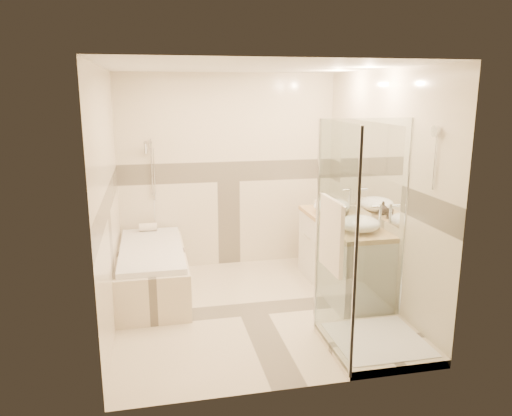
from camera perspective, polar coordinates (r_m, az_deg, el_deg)
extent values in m
cube|color=beige|center=(5.45, -0.49, -11.51)|extent=(2.80, 3.00, 0.01)
cube|color=silver|center=(4.95, -0.55, 15.88)|extent=(2.80, 3.00, 0.01)
cube|color=beige|center=(6.51, -3.18, 4.16)|extent=(2.80, 0.01, 2.50)
cube|color=beige|center=(3.63, 4.25, -3.24)|extent=(2.80, 0.01, 2.50)
cube|color=beige|center=(4.97, -16.59, 0.76)|extent=(0.01, 3.00, 2.50)
cube|color=beige|center=(5.50, 13.98, 2.09)|extent=(0.01, 3.00, 2.50)
cube|color=white|center=(5.73, 12.63, 4.63)|extent=(0.01, 1.60, 1.00)
cylinder|color=silver|center=(6.39, -11.84, 4.63)|extent=(0.02, 0.02, 0.70)
cube|color=beige|center=(5.86, -11.75, -7.28)|extent=(0.75, 1.70, 0.50)
cube|color=white|center=(5.77, -11.88, -4.67)|extent=(0.69, 1.60, 0.06)
ellipsoid|color=white|center=(5.79, -11.86, -5.14)|extent=(0.56, 1.40, 0.16)
cube|color=silver|center=(5.87, 9.77, -5.59)|extent=(0.55, 1.60, 0.80)
cylinder|color=silver|center=(5.37, 8.52, -5.66)|extent=(0.01, 0.24, 0.01)
cylinder|color=silver|center=(6.09, 5.90, -3.29)|extent=(0.01, 0.24, 0.01)
cube|color=tan|center=(5.75, 9.93, -1.58)|extent=(0.57, 1.62, 0.05)
cube|color=beige|center=(4.82, 13.70, -14.85)|extent=(0.90, 0.90, 0.08)
cube|color=white|center=(4.80, 13.73, -14.38)|extent=(0.80, 0.80, 0.01)
cube|color=white|center=(4.27, 9.04, -3.80)|extent=(0.01, 0.90, 2.00)
cube|color=white|center=(4.83, 12.09, -1.92)|extent=(0.90, 0.01, 2.00)
cylinder|color=silver|center=(3.87, 11.34, -5.71)|extent=(0.03, 0.03, 2.00)
cylinder|color=silver|center=(4.67, 7.00, -2.23)|extent=(0.03, 0.03, 2.00)
cylinder|color=silver|center=(5.03, 16.75, -1.58)|extent=(0.03, 0.03, 2.00)
cylinder|color=silver|center=(4.48, 19.84, 8.27)|extent=(0.03, 0.10, 0.10)
cylinder|color=silver|center=(4.16, 8.76, 0.90)|extent=(0.02, 0.60, 0.02)
cube|color=white|center=(4.24, 8.61, -3.06)|extent=(0.04, 0.48, 0.62)
ellipsoid|color=white|center=(6.01, 8.65, 0.22)|extent=(0.43, 0.43, 0.17)
ellipsoid|color=white|center=(5.28, 11.76, -1.77)|extent=(0.42, 0.42, 0.17)
cylinder|color=silver|center=(6.08, 10.66, 0.87)|extent=(0.03, 0.03, 0.29)
cylinder|color=silver|center=(6.04, 10.25, 2.02)|extent=(0.11, 0.03, 0.03)
cylinder|color=silver|center=(5.36, 13.99, -1.07)|extent=(0.03, 0.03, 0.28)
cylinder|color=silver|center=(5.31, 13.58, 0.15)|extent=(0.10, 0.02, 0.02)
imported|color=black|center=(5.68, 9.96, -0.67)|extent=(0.09, 0.09, 0.16)
imported|color=black|center=(5.84, 9.32, -0.27)|extent=(0.13, 0.13, 0.16)
cube|color=white|center=(6.33, 7.56, 0.45)|extent=(0.14, 0.23, 0.07)
cylinder|color=white|center=(6.40, -12.23, -2.15)|extent=(0.22, 0.10, 0.10)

